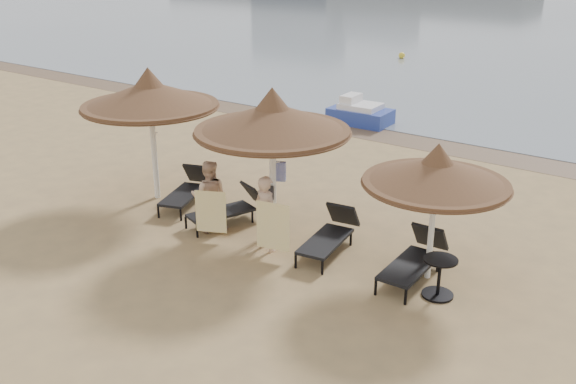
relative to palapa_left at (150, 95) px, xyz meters
The scene contains 18 objects.
ground 4.17m from the palapa_left, 20.22° to the right, with size 160.00×160.00×0.00m, color #A38250.
wet_sand_strip 9.20m from the palapa_left, 69.89° to the left, with size 200.00×1.60×0.01m, color brown.
palapa_left is the anchor object (origin of this frame).
palapa_center 3.70m from the palapa_left, ahead, with size 3.33×3.33×3.30m.
palapa_right 7.32m from the palapa_left, ahead, with size 2.74×2.74×2.71m.
lounger_far_left 2.43m from the palapa_left, 10.09° to the left, with size 1.21×2.01×0.85m.
lounger_near_left 3.39m from the palapa_left, ahead, with size 1.24×1.98×0.84m.
lounger_near_right 5.62m from the palapa_left, ahead, with size 0.90×2.01×0.87m.
lounger_far_right 7.42m from the palapa_left, ahead, with size 0.69×2.00×0.89m.
side_table 8.09m from the palapa_left, ahead, with size 0.62×0.62×0.76m.
person_left 3.04m from the palapa_left, 16.45° to the right, with size 0.88×0.57×1.92m, color #D6AE8F.
person_right 4.43m from the palapa_left, 10.37° to the right, with size 0.88×0.57×1.91m, color #D6AE8F.
towel_left 3.57m from the palapa_left, 21.00° to the right, with size 0.63×0.30×0.96m.
towel_right 4.89m from the palapa_left, 12.71° to the right, with size 0.73×0.16×1.03m.
bag_patterned 3.89m from the palapa_left, ahead, with size 0.36×0.24×0.43m.
bag_dark 4.03m from the palapa_left, ahead, with size 0.23×0.15×0.31m.
pedal_boat 9.43m from the palapa_left, 85.49° to the left, with size 2.19×1.34×1.00m.
buoy_left 22.61m from the palapa_left, 100.09° to the left, with size 0.36×0.36×0.36m, color yellow.
Camera 1 is at (8.40, -9.31, 6.10)m, focal length 40.00 mm.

